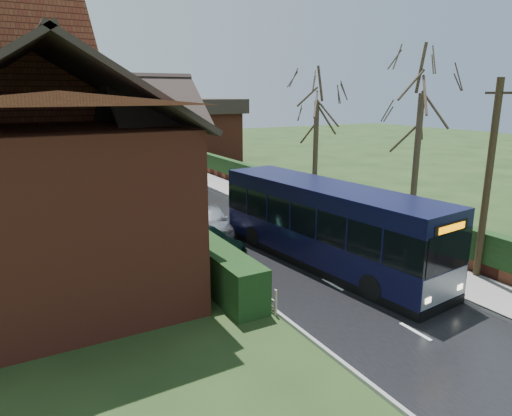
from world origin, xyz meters
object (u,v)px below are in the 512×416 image
car_silver (209,220)px  telegraph_pole (488,182)px  bus (326,226)px  brick_house (51,164)px  car_green (204,240)px  bus_stop_sign (335,203)px

car_silver → telegraph_pole: telegraph_pole is taller
bus → telegraph_pole: bearing=-50.5°
brick_house → car_green: size_ratio=3.33×
bus → car_green: size_ratio=2.61×
car_green → telegraph_pole: telegraph_pole is taller
brick_house → bus_stop_sign: bearing=-13.1°
car_silver → bus_stop_sign: bus_stop_sign is taller
car_silver → car_green: car_silver is taller
brick_house → telegraph_pole: brick_house is taller
bus → car_silver: (-2.64, 6.23, -0.93)m
car_green → bus_stop_sign: bus_stop_sign is taller
bus → bus_stop_sign: size_ratio=3.82×
car_green → telegraph_pole: 11.81m
car_silver → telegraph_pole: size_ratio=0.59×
brick_house → car_green: (5.83, -1.16, -3.74)m
brick_house → bus_stop_sign: size_ratio=4.88×
car_green → bus_stop_sign: size_ratio=1.47×
bus → car_green: (-4.04, 3.65, -1.05)m
brick_house → telegraph_pole: bearing=-32.4°
car_silver → car_green: bearing=-107.6°
car_green → bus_stop_sign: bearing=-37.3°
bus → car_silver: size_ratio=2.56×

